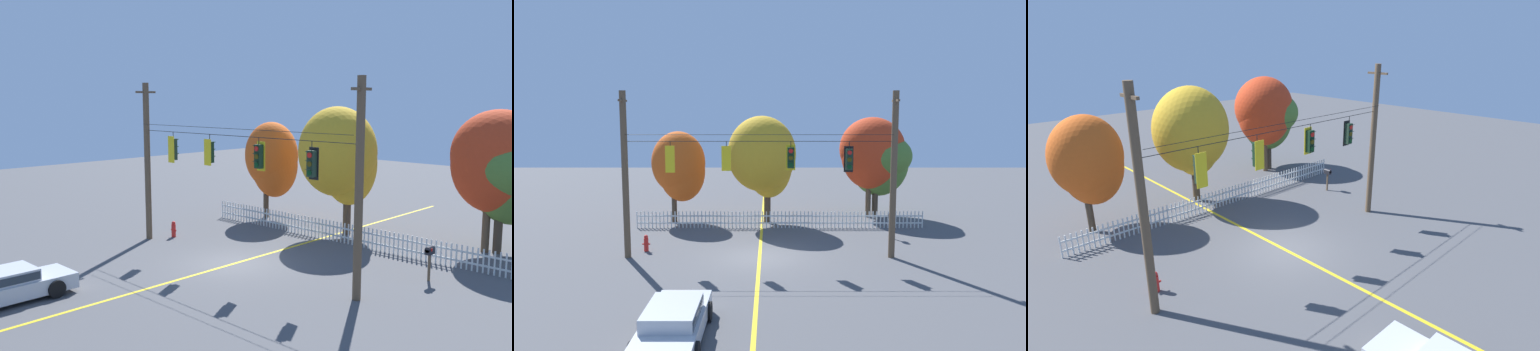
% 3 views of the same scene
% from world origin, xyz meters
% --- Properties ---
extents(ground, '(80.00, 80.00, 0.00)m').
position_xyz_m(ground, '(0.00, 0.00, 0.00)').
color(ground, '#4C4C4F').
extents(lane_centerline_stripe, '(0.16, 36.00, 0.01)m').
position_xyz_m(lane_centerline_stripe, '(0.00, 0.00, 0.00)').
color(lane_centerline_stripe, gold).
rests_on(lane_centerline_stripe, ground).
extents(signal_support_span, '(12.65, 1.10, 7.73)m').
position_xyz_m(signal_support_span, '(0.00, -0.00, 3.93)').
color(signal_support_span, brown).
rests_on(signal_support_span, ground).
extents(traffic_signal_northbound_primary, '(0.43, 0.38, 1.42)m').
position_xyz_m(traffic_signal_northbound_primary, '(-4.07, -0.01, 4.64)').
color(traffic_signal_northbound_primary, black).
extents(traffic_signal_westbound_side, '(0.43, 0.38, 1.34)m').
position_xyz_m(traffic_signal_westbound_side, '(-1.50, -0.01, 4.67)').
color(traffic_signal_westbound_side, black).
extents(traffic_signal_southbound_primary, '(0.43, 0.38, 1.34)m').
position_xyz_m(traffic_signal_southbound_primary, '(1.44, 0.01, 4.70)').
color(traffic_signal_southbound_primary, black).
extents(traffic_signal_northbound_secondary, '(0.43, 0.38, 1.43)m').
position_xyz_m(traffic_signal_northbound_secondary, '(4.11, 0.01, 4.62)').
color(traffic_signal_northbound_secondary, black).
extents(white_picket_fence, '(16.90, 0.06, 1.00)m').
position_xyz_m(white_picket_fence, '(1.06, 6.06, 0.50)').
color(white_picket_fence, silver).
rests_on(white_picket_fence, ground).
extents(autumn_maple_near_fence, '(3.32, 2.83, 5.65)m').
position_xyz_m(autumn_maple_near_fence, '(-5.11, 7.97, 3.48)').
color(autumn_maple_near_fence, '#473828').
rests_on(autumn_maple_near_fence, ground).
extents(autumn_maple_mid, '(4.15, 3.82, 6.60)m').
position_xyz_m(autumn_maple_mid, '(0.08, 7.47, 4.15)').
color(autumn_maple_mid, '#473828').
rests_on(autumn_maple_mid, ground).
extents(autumn_oak_far_east, '(4.25, 3.72, 6.51)m').
position_xyz_m(autumn_oak_far_east, '(7.11, 9.53, 4.26)').
color(autumn_oak_far_east, brown).
rests_on(autumn_oak_far_east, ground).
extents(autumn_maple_far_west, '(4.03, 3.76, 5.89)m').
position_xyz_m(autumn_maple_far_west, '(7.61, 9.76, 3.72)').
color(autumn_maple_far_west, '#473828').
rests_on(autumn_maple_far_west, ground).
extents(parked_car, '(1.87, 4.56, 1.15)m').
position_xyz_m(parked_car, '(-2.34, -8.67, 0.60)').
color(parked_car, '#B7BABF').
rests_on(parked_car, ground).
extents(fire_hydrant, '(0.38, 0.22, 0.81)m').
position_xyz_m(fire_hydrant, '(-5.58, 1.06, 0.40)').
color(fire_hydrant, red).
rests_on(fire_hydrant, ground).
extents(roadside_mailbox, '(0.25, 0.44, 1.37)m').
position_xyz_m(roadside_mailbox, '(7.03, 3.63, 1.12)').
color(roadside_mailbox, brown).
rests_on(roadside_mailbox, ground).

